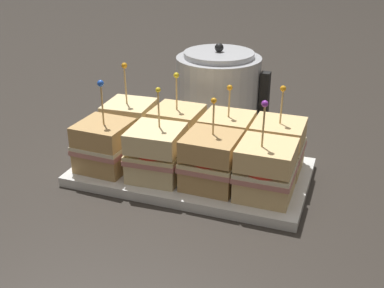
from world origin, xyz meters
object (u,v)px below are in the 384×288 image
(sandwich_front_center_left, at_px, (156,153))
(sandwich_back_center_right, at_px, (227,139))
(sandwich_back_far_right, at_px, (277,146))
(sandwich_front_center_right, at_px, (211,161))
(sandwich_front_far_left, at_px, (105,145))
(sandwich_back_center_left, at_px, (177,131))
(kettle_steel, at_px, (218,90))
(sandwich_front_far_right, at_px, (266,170))
(serving_platter, at_px, (192,172))
(sandwich_back_far_left, at_px, (130,125))

(sandwich_front_center_left, relative_size, sandwich_back_center_right, 1.08)
(sandwich_front_center_left, distance_m, sandwich_back_far_right, 0.22)
(sandwich_front_center_right, bearing_deg, sandwich_front_far_left, -179.01)
(sandwich_back_center_left, bearing_deg, sandwich_front_far_left, -134.78)
(sandwich_front_far_left, xyz_separation_m, sandwich_back_center_right, (0.21, 0.10, 0.00))
(sandwich_back_center_left, relative_size, kettle_steel, 0.78)
(sandwich_front_far_right, bearing_deg, serving_platter, 160.77)
(sandwich_back_far_right, bearing_deg, sandwich_front_center_right, -134.70)
(sandwich_front_far_right, distance_m, sandwich_back_center_left, 0.22)
(serving_platter, distance_m, sandwich_back_center_left, 0.09)
(sandwich_front_far_left, xyz_separation_m, sandwich_front_center_left, (0.11, -0.00, 0.00))
(sandwich_front_center_left, bearing_deg, sandwich_front_center_right, 2.30)
(sandwich_front_far_left, xyz_separation_m, sandwich_front_center_right, (0.21, 0.00, 0.00))
(sandwich_back_far_left, bearing_deg, kettle_steel, 60.12)
(serving_platter, height_order, sandwich_front_center_right, sandwich_front_center_right)
(sandwich_front_center_left, bearing_deg, serving_platter, 47.43)
(serving_platter, xyz_separation_m, kettle_steel, (-0.03, 0.27, 0.08))
(sandwich_back_far_left, xyz_separation_m, sandwich_back_center_right, (0.21, -0.00, -0.00))
(sandwich_back_center_left, height_order, sandwich_back_far_right, sandwich_back_center_left)
(sandwich_front_far_left, distance_m, sandwich_back_center_left, 0.15)
(sandwich_front_center_right, xyz_separation_m, kettle_steel, (-0.08, 0.31, 0.02))
(kettle_steel, bearing_deg, sandwich_front_center_right, -75.24)
(sandwich_front_center_left, xyz_separation_m, kettle_steel, (0.02, 0.32, 0.02))
(sandwich_front_center_left, relative_size, sandwich_back_far_left, 0.94)
(sandwich_front_far_left, distance_m, sandwich_front_far_right, 0.30)
(sandwich_back_far_left, bearing_deg, sandwich_front_center_left, -44.92)
(sandwich_front_far_left, bearing_deg, sandwich_back_far_right, 18.49)
(sandwich_back_center_right, xyz_separation_m, kettle_steel, (-0.08, 0.22, 0.02))
(sandwich_front_center_left, bearing_deg, sandwich_back_center_right, 45.31)
(sandwich_front_center_left, relative_size, sandwich_back_far_right, 1.02)
(sandwich_front_far_left, bearing_deg, sandwich_front_center_left, -0.29)
(sandwich_back_center_right, bearing_deg, sandwich_back_far_left, 179.76)
(sandwich_front_center_right, distance_m, kettle_steel, 0.33)
(serving_platter, xyz_separation_m, sandwich_back_center_left, (-0.05, 0.05, 0.06))
(serving_platter, distance_m, sandwich_back_center_right, 0.09)
(sandwich_front_far_right, height_order, kettle_steel, kettle_steel)
(sandwich_front_center_right, bearing_deg, sandwich_front_center_left, -177.70)
(serving_platter, xyz_separation_m, sandwich_front_center_left, (-0.05, -0.05, 0.06))
(sandwich_back_far_right, distance_m, kettle_steel, 0.28)
(serving_platter, bearing_deg, sandwich_front_center_right, -42.76)
(serving_platter, distance_m, sandwich_back_far_right, 0.17)
(serving_platter, relative_size, sandwich_back_center_right, 2.78)
(sandwich_front_far_left, bearing_deg, sandwich_back_center_left, 45.22)
(sandwich_front_far_left, bearing_deg, kettle_steel, 68.62)
(sandwich_front_center_left, relative_size, kettle_steel, 0.78)
(sandwich_front_center_left, height_order, sandwich_front_center_right, sandwich_front_center_left)
(sandwich_front_far_left, height_order, sandwich_front_far_right, same)
(sandwich_front_far_right, bearing_deg, sandwich_back_center_right, 133.35)
(serving_platter, distance_m, sandwich_front_center_left, 0.09)
(sandwich_front_center_right, xyz_separation_m, sandwich_back_center_left, (-0.10, 0.10, 0.00))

